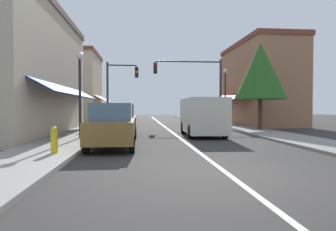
{
  "coord_description": "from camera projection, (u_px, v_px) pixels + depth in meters",
  "views": [
    {
      "loc": [
        -2.14,
        -6.7,
        1.61
      ],
      "look_at": [
        -0.18,
        13.33,
        1.06
      ],
      "focal_mm": 31.86,
      "sensor_mm": 36.0,
      "label": 1
    }
  ],
  "objects": [
    {
      "name": "ground_plane",
      "position": [
        165.0,
        127.0,
        24.82
      ],
      "size": [
        80.0,
        80.0,
        0.0
      ],
      "primitive_type": "plane",
      "color": "#33302D"
    },
    {
      "name": "sidewalk_left",
      "position": [
        98.0,
        126.0,
        24.29
      ],
      "size": [
        2.6,
        56.0,
        0.12
      ],
      "primitive_type": "cube",
      "color": "gray",
      "rests_on": "ground"
    },
    {
      "name": "sidewalk_right",
      "position": [
        229.0,
        126.0,
        25.36
      ],
      "size": [
        2.6,
        56.0,
        0.12
      ],
      "primitive_type": "cube",
      "color": "gray",
      "rests_on": "ground"
    },
    {
      "name": "lane_center_stripe",
      "position": [
        165.0,
        127.0,
        24.82
      ],
      "size": [
        0.14,
        52.0,
        0.01
      ],
      "primitive_type": "cube",
      "color": "silver",
      "rests_on": "ground"
    },
    {
      "name": "storefront_left_block",
      "position": [
        11.0,
        71.0,
        17.8
      ],
      "size": [
        7.21,
        14.2,
        7.58
      ],
      "color": "#BCAD8E",
      "rests_on": "ground"
    },
    {
      "name": "storefront_right_block",
      "position": [
        259.0,
        84.0,
        27.58
      ],
      "size": [
        5.65,
        10.2,
        7.54
      ],
      "color": "#9E6B4C",
      "rests_on": "ground"
    },
    {
      "name": "storefront_far_left",
      "position": [
        74.0,
        87.0,
        33.74
      ],
      "size": [
        6.69,
        8.2,
        7.8
      ],
      "color": "#BCAD8E",
      "rests_on": "ground"
    },
    {
      "name": "parked_car_nearest_left",
      "position": [
        112.0,
        126.0,
        11.69
      ],
      "size": [
        1.8,
        4.11,
        1.77
      ],
      "rotation": [
        0.0,
        0.0,
        0.01
      ],
      "color": "brown",
      "rests_on": "ground"
    },
    {
      "name": "parked_car_second_left",
      "position": [
        120.0,
        121.0,
        16.5
      ],
      "size": [
        1.85,
        4.13,
        1.77
      ],
      "rotation": [
        0.0,
        0.0,
        0.02
      ],
      "color": "maroon",
      "rests_on": "ground"
    },
    {
      "name": "van_in_lane",
      "position": [
        202.0,
        116.0,
        16.88
      ],
      "size": [
        2.1,
        5.23,
        2.12
      ],
      "rotation": [
        0.0,
        0.0,
        -0.03
      ],
      "color": "beige",
      "rests_on": "ground"
    },
    {
      "name": "traffic_signal_mast_arm",
      "position": [
        197.0,
        80.0,
        25.13
      ],
      "size": [
        5.82,
        0.5,
        5.72
      ],
      "color": "#333333",
      "rests_on": "ground"
    },
    {
      "name": "traffic_signal_left_corner",
      "position": [
        118.0,
        84.0,
        25.37
      ],
      "size": [
        2.72,
        0.5,
        5.46
      ],
      "color": "#333333",
      "rests_on": "ground"
    },
    {
      "name": "street_lamp_left_near",
      "position": [
        80.0,
        80.0,
        14.44
      ],
      "size": [
        0.36,
        0.36,
        4.3
      ],
      "color": "black",
      "rests_on": "ground"
    },
    {
      "name": "street_lamp_right_mid",
      "position": [
        225.0,
        88.0,
        24.07
      ],
      "size": [
        0.36,
        0.36,
        4.73
      ],
      "color": "black",
      "rests_on": "ground"
    },
    {
      "name": "tree_right_near",
      "position": [
        260.0,
        71.0,
        20.19
      ],
      "size": [
        3.48,
        3.48,
        6.01
      ],
      "color": "#4C331E",
      "rests_on": "ground"
    },
    {
      "name": "fire_hydrant",
      "position": [
        54.0,
        140.0,
        9.71
      ],
      "size": [
        0.22,
        0.22,
        0.87
      ],
      "color": "gold",
      "rests_on": "ground"
    }
  ]
}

